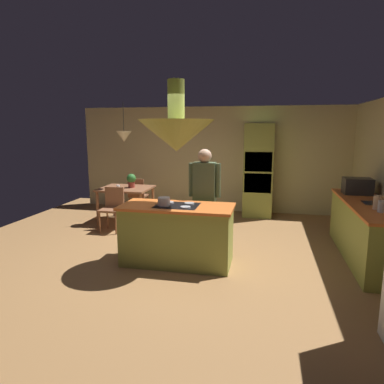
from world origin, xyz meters
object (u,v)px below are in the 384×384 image
(kitchen_island, at_px, (177,234))
(oven_tower, at_px, (258,171))
(chair_by_back_wall, at_px, (138,193))
(canister_sugar, at_px, (378,203))
(chair_facing_island, at_px, (113,206))
(microwave_on_counter, at_px, (357,186))
(canister_flour, at_px, (382,207))
(cooking_pot_on_cooktop, at_px, (164,201))
(cup_on_table, at_px, (118,187))
(person_at_island, at_px, (205,193))
(dining_table, at_px, (126,192))
(potted_plant_on_table, at_px, (131,180))

(kitchen_island, relative_size, oven_tower, 0.78)
(chair_by_back_wall, height_order, canister_sugar, canister_sugar)
(kitchen_island, xyz_separation_m, oven_tower, (1.10, 3.24, 0.62))
(chair_facing_island, relative_size, chair_by_back_wall, 1.00)
(kitchen_island, relative_size, chair_facing_island, 1.93)
(chair_by_back_wall, xyz_separation_m, microwave_on_counter, (4.54, -1.24, 0.54))
(oven_tower, relative_size, canister_flour, 13.31)
(oven_tower, bearing_deg, chair_facing_island, -146.81)
(canister_flour, bearing_deg, cooking_pot_on_cooktop, -174.20)
(cup_on_table, bearing_deg, chair_facing_island, -80.59)
(kitchen_island, height_order, cooking_pot_on_cooktop, cooking_pot_on_cooktop)
(person_at_island, xyz_separation_m, chair_by_back_wall, (-2.00, 2.13, -0.48))
(dining_table, bearing_deg, chair_by_back_wall, 90.00)
(chair_by_back_wall, distance_m, cup_on_table, 0.97)
(potted_plant_on_table, xyz_separation_m, cup_on_table, (-0.19, -0.27, -0.12))
(kitchen_island, distance_m, microwave_on_counter, 3.29)
(chair_by_back_wall, relative_size, canister_sugar, 4.45)
(canister_sugar, bearing_deg, chair_by_back_wall, 151.81)
(cup_on_table, height_order, cooking_pot_on_cooktop, cooking_pot_on_cooktop)
(potted_plant_on_table, relative_size, cooking_pot_on_cooktop, 1.67)
(dining_table, bearing_deg, canister_flour, -22.98)
(oven_tower, relative_size, potted_plant_on_table, 7.14)
(canister_flour, bearing_deg, person_at_island, 169.24)
(oven_tower, height_order, potted_plant_on_table, oven_tower)
(person_at_island, relative_size, cup_on_table, 18.92)
(chair_by_back_wall, xyz_separation_m, canister_sugar, (4.54, -2.43, 0.50))
(oven_tower, bearing_deg, potted_plant_on_table, -157.54)
(canister_sugar, bearing_deg, chair_facing_island, 166.89)
(person_at_island, xyz_separation_m, canister_flour, (2.54, -0.48, 0.00))
(person_at_island, distance_m, chair_by_back_wall, 2.96)
(person_at_island, height_order, chair_facing_island, person_at_island)
(cooking_pot_on_cooktop, bearing_deg, canister_sugar, 9.17)
(potted_plant_on_table, xyz_separation_m, canister_sugar, (4.42, -1.78, 0.07))
(oven_tower, distance_m, potted_plant_on_table, 2.91)
(oven_tower, relative_size, person_at_island, 1.26)
(kitchen_island, xyz_separation_m, cup_on_table, (-1.78, 1.87, 0.35))
(person_at_island, xyz_separation_m, microwave_on_counter, (2.54, 0.89, 0.06))
(microwave_on_counter, distance_m, cooking_pot_on_cooktop, 3.44)
(chair_by_back_wall, relative_size, microwave_on_counter, 1.89)
(dining_table, distance_m, person_at_island, 2.49)
(person_at_island, xyz_separation_m, cup_on_table, (-2.07, 1.21, -0.18))
(cup_on_table, bearing_deg, cooking_pot_on_cooktop, -51.02)
(chair_by_back_wall, height_order, cooking_pot_on_cooktop, cooking_pot_on_cooktop)
(kitchen_island, height_order, oven_tower, oven_tower)
(oven_tower, height_order, chair_by_back_wall, oven_tower)
(chair_facing_island, height_order, chair_by_back_wall, same)
(dining_table, relative_size, chair_facing_island, 1.24)
(chair_facing_island, bearing_deg, person_at_island, -20.68)
(person_at_island, relative_size, canister_sugar, 8.70)
(cup_on_table, bearing_deg, potted_plant_on_table, 54.12)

